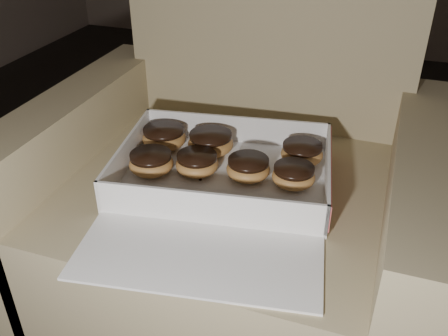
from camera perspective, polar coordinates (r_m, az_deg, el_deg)
armchair at (r=1.15m, az=1.42°, el=-4.65°), size 0.85×0.72×0.89m
bakery_box at (r=0.98m, az=-0.26°, el=-2.05°), size 0.49×0.55×0.07m
donut_a at (r=0.99m, az=7.96°, el=-0.84°), size 0.09×0.09×0.04m
donut_b at (r=1.07m, az=8.90°, el=1.73°), size 0.09×0.09×0.04m
donut_c at (r=1.02m, az=-3.10°, el=0.57°), size 0.09×0.09×0.04m
donut_d at (r=1.12m, az=-6.86°, el=3.53°), size 0.10×0.10×0.05m
donut_e at (r=1.09m, az=-1.53°, el=2.93°), size 0.10×0.10×0.05m
donut_f at (r=1.04m, az=-8.32°, el=0.64°), size 0.09×0.09×0.05m
donut_g at (r=1.01m, az=2.79°, el=0.02°), size 0.09×0.09×0.04m
crumb_a at (r=1.01m, az=-2.70°, el=-1.32°), size 0.01×0.01×0.00m
crumb_b at (r=1.05m, az=-8.98°, el=-0.42°), size 0.01×0.01×0.00m
crumb_c at (r=0.92m, az=0.45°, el=-4.94°), size 0.01×0.01×0.00m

